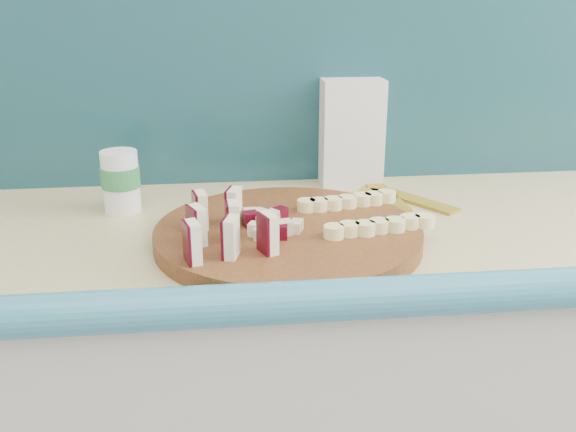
{
  "coord_description": "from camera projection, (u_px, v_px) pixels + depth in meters",
  "views": [
    {
      "loc": [
        -0.22,
        0.42,
        1.32
      ],
      "look_at": [
        -0.11,
        1.41,
        0.96
      ],
      "focal_mm": 40.0,
      "sensor_mm": 36.0,
      "label": 1
    }
  ],
  "objects": [
    {
      "name": "banana_slices",
      "position": [
        363.0,
        213.0,
        1.11
      ],
      "size": [
        0.22,
        0.2,
        0.02
      ],
      "color": "#F7ED97",
      "rests_on": "cutting_board"
    },
    {
      "name": "flour_bag",
      "position": [
        351.0,
        131.0,
        1.38
      ],
      "size": [
        0.13,
        0.09,
        0.22
      ],
      "primitive_type": "cube",
      "rotation": [
        0.0,
        0.0,
        0.01
      ],
      "color": "silver",
      "rests_on": "kitchen_counter"
    },
    {
      "name": "backsplash",
      "position": [
        365.0,
        64.0,
        1.37
      ],
      "size": [
        2.2,
        0.02,
        0.5
      ],
      "primitive_type": "cube",
      "color": "teal",
      "rests_on": "kitchen_counter"
    },
    {
      "name": "canister",
      "position": [
        121.0,
        180.0,
        1.21
      ],
      "size": [
        0.07,
        0.07,
        0.12
      ],
      "rotation": [
        0.0,
        0.0,
        -0.2
      ],
      "color": "white",
      "rests_on": "kitchen_counter"
    },
    {
      "name": "cutting_board",
      "position": [
        288.0,
        235.0,
        1.08
      ],
      "size": [
        0.53,
        0.53,
        0.03
      ],
      "primitive_type": "cylinder",
      "rotation": [
        0.0,
        0.0,
        0.21
      ],
      "color": "#4B2010",
      "rests_on": "kitchen_counter"
    },
    {
      "name": "banana_peel",
      "position": [
        388.0,
        200.0,
        1.29
      ],
      "size": [
        0.25,
        0.21,
        0.01
      ],
      "rotation": [
        0.0,
        0.0,
        -0.1
      ],
      "color": "gold",
      "rests_on": "kitchen_counter"
    },
    {
      "name": "apple_chunks",
      "position": [
        272.0,
        223.0,
        1.06
      ],
      "size": [
        0.07,
        0.07,
        0.02
      ],
      "color": "beige",
      "rests_on": "cutting_board"
    },
    {
      "name": "apple_wedges",
      "position": [
        222.0,
        225.0,
        1.0
      ],
      "size": [
        0.14,
        0.19,
        0.06
      ],
      "color": "#F6EDC5",
      "rests_on": "cutting_board"
    },
    {
      "name": "kitchen_counter",
      "position": [
        382.0,
        423.0,
        1.34
      ],
      "size": [
        2.2,
        0.63,
        0.91
      ],
      "color": "beige",
      "rests_on": "ground"
    }
  ]
}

